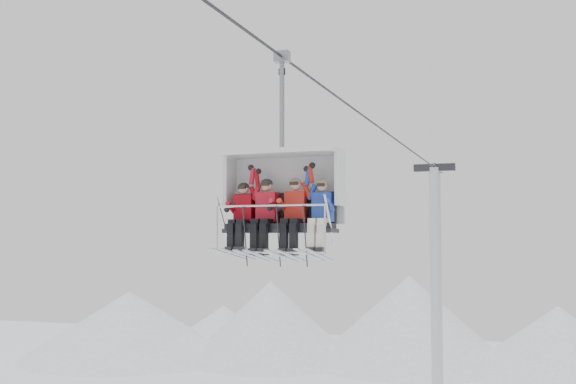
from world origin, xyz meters
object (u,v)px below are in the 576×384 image
(skier_center_left, at_px, (265,213))
(skier_far_right, at_px, (321,214))
(skier_far_left, at_px, (242,215))
(skier_center_right, at_px, (294,213))
(lift_tower_right, at_px, (437,322))
(chairlift_carrier, at_px, (284,190))

(skier_center_left, distance_m, skier_far_right, 1.13)
(skier_center_left, relative_size, skier_far_right, 1.00)
(skier_far_left, distance_m, skier_center_right, 1.08)
(lift_tower_right, distance_m, skier_far_left, 22.99)
(lift_tower_right, height_order, skier_center_left, lift_tower_right)
(lift_tower_right, bearing_deg, skier_far_left, -91.94)
(chairlift_carrier, relative_size, skier_center_left, 2.36)
(chairlift_carrier, distance_m, skier_far_left, 0.96)
(chairlift_carrier, height_order, skier_far_left, chairlift_carrier)
(chairlift_carrier, relative_size, skier_center_right, 2.36)
(lift_tower_right, distance_m, skier_center_right, 22.98)
(chairlift_carrier, distance_m, skier_center_right, 0.64)
(chairlift_carrier, bearing_deg, skier_center_left, -132.47)
(skier_center_right, distance_m, skier_far_right, 0.54)
(lift_tower_right, xyz_separation_m, skier_center_right, (0.31, -22.55, 4.42))
(skier_center_left, distance_m, skier_center_right, 0.59)
(skier_far_left, height_order, skier_center_left, skier_center_left)
(skier_far_left, xyz_separation_m, skier_center_left, (0.49, 0.01, 0.03))
(chairlift_carrier, bearing_deg, skier_center_right, -44.07)
(skier_far_right, bearing_deg, skier_center_left, 179.67)
(skier_center_left, height_order, skier_center_right, same)
(skier_center_left, bearing_deg, skier_center_right, 0.00)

